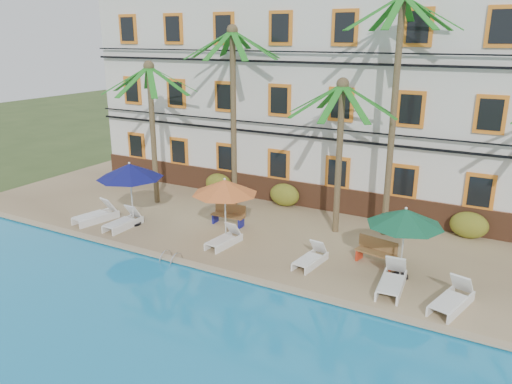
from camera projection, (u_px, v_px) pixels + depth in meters
The scene contains 24 objects.
ground at pixel (230, 268), 18.29m from camera, with size 100.00×100.00×0.00m, color #384C23.
pool_deck at pixel (289, 222), 22.43m from camera, with size 30.00×12.00×0.25m, color tan.
swimming_pool at pixel (82, 374), 12.41m from camera, with size 26.00×12.00×0.20m, color #1A8AC5.
pool_coping at pixel (217, 270), 17.45m from camera, with size 30.00×0.35×0.06m, color tan.
hotel_building at pixel (333, 93), 25.01m from camera, with size 25.40×6.44×10.22m.
palm_a at pixel (152, 112), 23.36m from camera, with size 4.38×4.38×6.80m.
palm_b at pixel (233, 94), 22.70m from camera, with size 4.38×4.38×8.36m.
palm_c at pixel (340, 133), 19.77m from camera, with size 4.38×4.38×6.36m.
palm_d at pixel (396, 87), 18.93m from camera, with size 4.38×4.38×9.53m.
shrub_left at pixel (219, 184), 25.75m from camera, with size 1.50×0.90×1.10m, color #265117.
shrub_mid at pixel (285, 195), 24.01m from camera, with size 1.50×0.90×1.10m, color #265117.
shrub_right at pixel (469, 225), 20.19m from camera, with size 1.50×0.90×1.10m, color #265117.
umbrella_blue at pixel (130, 171), 21.07m from camera, with size 2.81×2.81×2.81m.
umbrella_red at pixel (225, 187), 19.45m from camera, with size 2.61×2.61×2.61m.
umbrella_green at pixel (405, 218), 16.39m from camera, with size 2.54×2.54×2.54m.
lounger_a at pixel (97, 215), 22.09m from camera, with size 1.13×2.10×0.94m.
lounger_b at pixel (124, 221), 21.35m from camera, with size 0.70×1.86×0.87m.
lounger_c at pixel (224, 239), 19.56m from camera, with size 0.80×1.77×0.81m.
lounger_d at pixel (311, 258), 17.91m from camera, with size 0.80×1.74×0.80m.
lounger_e at pixel (392, 281), 16.15m from camera, with size 0.89×2.06×0.95m.
lounger_f at pixel (452, 299), 15.04m from camera, with size 1.16×2.05×0.92m.
bench_left at pixel (229, 214), 21.65m from camera, with size 1.51×0.51×0.93m.
bench_right at pixel (377, 251), 17.93m from camera, with size 1.56×0.75×0.93m.
pool_ladder at pixel (171, 261), 18.26m from camera, with size 0.54×0.74×0.74m.
Camera 1 is at (8.85, -14.08, 8.15)m, focal length 35.00 mm.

